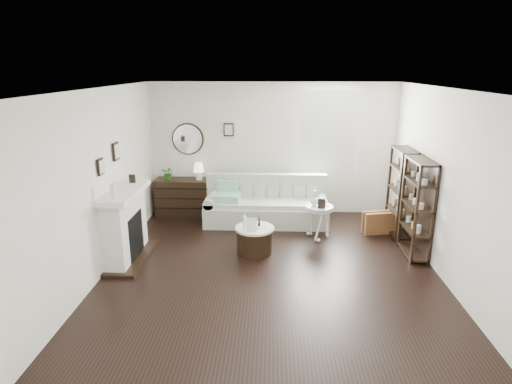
{
  "coord_description": "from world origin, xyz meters",
  "views": [
    {
      "loc": [
        0.02,
        -5.95,
        3.0
      ],
      "look_at": [
        -0.26,
        0.8,
        1.0
      ],
      "focal_mm": 30.0,
      "sensor_mm": 36.0,
      "label": 1
    }
  ],
  "objects_px": {
    "dresser": "(184,197)",
    "drum_table": "(255,240)",
    "pedestal_table": "(319,209)",
    "sofa": "(266,207)"
  },
  "relations": [
    {
      "from": "dresser",
      "to": "pedestal_table",
      "type": "distance_m",
      "value": 2.93
    },
    {
      "from": "drum_table",
      "to": "pedestal_table",
      "type": "relative_size",
      "value": 1.06
    },
    {
      "from": "dresser",
      "to": "drum_table",
      "type": "bearing_deg",
      "value": -50.02
    },
    {
      "from": "sofa",
      "to": "drum_table",
      "type": "distance_m",
      "value": 1.47
    },
    {
      "from": "sofa",
      "to": "dresser",
      "type": "bearing_deg",
      "value": 167.02
    },
    {
      "from": "sofa",
      "to": "drum_table",
      "type": "xyz_separation_m",
      "value": [
        -0.16,
        -1.46,
        -0.08
      ]
    },
    {
      "from": "drum_table",
      "to": "pedestal_table",
      "type": "xyz_separation_m",
      "value": [
        1.12,
        0.69,
        0.33
      ]
    },
    {
      "from": "drum_table",
      "to": "dresser",
      "type": "bearing_deg",
      "value": 129.98
    },
    {
      "from": "pedestal_table",
      "to": "drum_table",
      "type": "bearing_deg",
      "value": -148.52
    },
    {
      "from": "dresser",
      "to": "sofa",
      "type": "bearing_deg",
      "value": -12.98
    }
  ]
}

